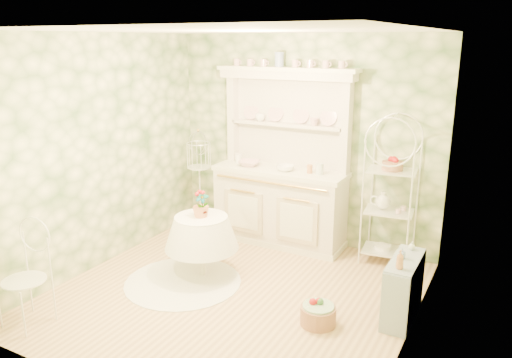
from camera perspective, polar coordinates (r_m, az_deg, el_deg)
The scene contains 22 objects.
floor at distance 5.47m, azimuth -2.56°, elevation -12.95°, with size 3.60×3.60×0.00m, color #D9B47F.
ceiling at distance 4.81m, azimuth -2.96°, elevation 16.61°, with size 3.60×3.60×0.00m, color white.
wall_left at distance 6.08m, azimuth -17.45°, elevation 2.87°, with size 3.60×3.60×0.00m, color beige.
wall_right at distance 4.35m, azimuth 17.99°, elevation -2.05°, with size 3.60×3.60×0.00m, color beige.
wall_back at distance 6.54m, azimuth 5.45°, elevation 4.38°, with size 3.60×3.60×0.00m, color beige.
wall_front at distance 3.63m, azimuth -17.67°, elevation -5.54°, with size 3.60×3.60×0.00m, color beige.
kitchen_dresser at distance 6.41m, azimuth 2.77°, elevation 2.34°, with size 1.87×0.61×2.29m, color silver.
bakers_rack at distance 6.06m, azimuth 15.14°, elevation -1.14°, with size 0.58×0.41×1.85m, color white.
side_shelf at distance 5.12m, azimuth 16.45°, elevation -12.22°, with size 0.24×0.65×0.56m, color #98A6B9.
round_table at distance 5.76m, azimuth -6.19°, elevation -8.03°, with size 0.58×0.58×0.63m, color white.
cafe_chair at distance 5.22m, azimuth -24.98°, elevation -10.52°, with size 0.40×0.40×0.89m, color white.
birdcage_stand at distance 7.02m, azimuth -6.46°, elevation -0.12°, with size 0.34×0.34×1.45m, color white.
floor_basket at distance 4.93m, azimuth 7.11°, elevation -14.91°, with size 0.37×0.37×0.24m, color #AC775A.
lace_rug at distance 5.75m, azimuth -8.33°, elevation -11.54°, with size 1.30×1.30×0.01m, color white.
bowl_floral at distance 6.59m, azimuth -0.77°, elevation 1.58°, with size 0.28×0.28×0.07m, color white.
bowl_white at distance 6.35m, azimuth 3.35°, elevation 1.01°, with size 0.23×0.23×0.07m, color white.
cup_left at distance 6.63m, azimuth 0.48°, elevation 6.89°, with size 0.13×0.13×0.10m, color white.
cup_right at distance 6.31m, azimuth 6.65°, elevation 6.34°, with size 0.10×0.10×0.10m, color white.
potted_geranium at distance 5.53m, azimuth -6.17°, elevation -3.08°, with size 0.16×0.11×0.30m, color #3F7238.
bottle_amber at distance 4.74m, azimuth 16.12°, elevation -9.09°, with size 0.07×0.07×0.18m, color #B57743.
bottle_blue at distance 4.97m, azimuth 16.34°, elevation -8.30°, with size 0.05×0.05×0.10m, color #8597C5.
bottle_glass at distance 5.19m, azimuth 17.38°, elevation -7.40°, with size 0.07×0.07×0.09m, color silver.
Camera 1 is at (2.50, -4.11, 2.61)m, focal length 35.00 mm.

